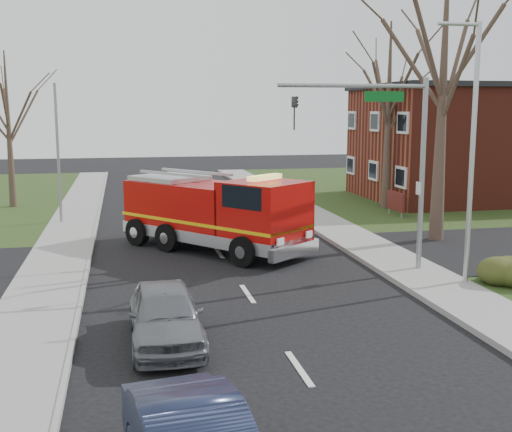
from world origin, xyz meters
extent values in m
plane|color=black|center=(0.00, 0.00, 0.00)|extent=(120.00, 120.00, 0.00)
cube|color=gray|center=(6.20, 0.00, 0.07)|extent=(2.40, 80.00, 0.15)
cube|color=gray|center=(-6.20, 0.00, 0.07)|extent=(2.40, 80.00, 0.15)
cube|color=maroon|center=(19.00, 18.00, 3.50)|extent=(15.00, 10.00, 7.00)
cube|color=black|center=(19.00, 18.00, 7.10)|extent=(15.40, 10.40, 0.30)
cube|color=silver|center=(11.45, 18.00, 2.00)|extent=(0.12, 1.40, 1.20)
cube|color=#531713|center=(10.50, 12.50, 0.90)|extent=(0.12, 2.00, 1.00)
cylinder|color=gray|center=(10.50, 11.70, 0.45)|extent=(0.08, 0.08, 0.90)
cylinder|color=gray|center=(10.50, 13.30, 0.45)|extent=(0.08, 0.08, 0.90)
cone|color=#3B2B23|center=(9.50, 6.00, 6.00)|extent=(0.64, 0.64, 12.00)
cone|color=#3B2B23|center=(11.00, 15.00, 5.25)|extent=(0.56, 0.56, 10.50)
cone|color=#3B2B23|center=(-10.00, 20.00, 4.50)|extent=(0.44, 0.44, 9.00)
cylinder|color=gray|center=(6.50, 1.50, 3.40)|extent=(0.18, 0.18, 6.80)
cylinder|color=gray|center=(3.90, 1.50, 6.50)|extent=(5.20, 0.14, 0.14)
cube|color=#0C591E|center=(5.00, 1.50, 6.15)|extent=(1.40, 0.06, 0.35)
imported|color=black|center=(1.90, 1.50, 6.15)|extent=(0.22, 0.18, 1.10)
cylinder|color=#B7BABF|center=(7.20, -0.50, 4.20)|extent=(0.16, 0.16, 8.40)
cylinder|color=#B7BABF|center=(6.50, -0.50, 8.30)|extent=(1.40, 0.12, 0.12)
cylinder|color=gray|center=(-6.80, 14.00, 3.50)|extent=(0.14, 0.14, 7.00)
cube|color=#A90A07|center=(-0.94, 7.53, 1.62)|extent=(5.52, 5.95, 2.20)
cube|color=#A90A07|center=(1.54, 4.42, 1.78)|extent=(3.82, 3.82, 2.51)
cube|color=#B7BABF|center=(-0.16, 6.55, 0.73)|extent=(7.23, 8.09, 0.47)
cube|color=#E5B20C|center=(-0.16, 6.55, 1.31)|extent=(7.24, 8.10, 0.13)
cube|color=black|center=(2.26, 3.52, 2.56)|extent=(1.96, 1.59, 0.89)
cube|color=#E5D866|center=(1.54, 4.42, 3.19)|extent=(1.54, 1.33, 0.19)
cylinder|color=black|center=(0.54, 3.49, 0.58)|extent=(1.00, 1.13, 1.15)
cylinder|color=black|center=(2.67, 5.19, 0.58)|extent=(1.00, 1.13, 1.15)
cylinder|color=black|center=(-3.18, 8.16, 0.58)|extent=(1.00, 1.13, 1.15)
cylinder|color=black|center=(-1.05, 9.86, 0.58)|extent=(1.00, 1.13, 1.15)
imported|color=slate|center=(-2.80, -3.78, 0.74)|extent=(1.74, 4.34, 1.48)
camera|label=1|loc=(-3.72, -19.07, 5.72)|focal=45.00mm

